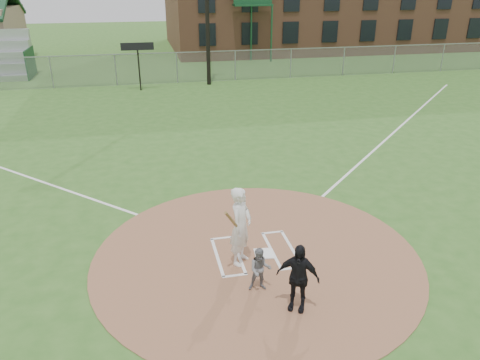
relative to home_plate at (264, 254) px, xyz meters
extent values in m
plane|color=#315F20|center=(-0.21, -0.02, -0.04)|extent=(140.00, 140.00, 0.00)
cylinder|color=#986648|center=(-0.21, -0.02, -0.03)|extent=(8.40, 8.40, 0.02)
cube|color=white|center=(0.00, 0.00, 0.00)|extent=(0.54, 0.54, 0.03)
cube|color=white|center=(8.79, 8.98, -0.03)|extent=(17.04, 17.04, 0.01)
imported|color=slate|center=(-0.47, -1.40, 0.52)|extent=(0.58, 0.49, 1.07)
imported|color=black|center=(0.13, -2.21, 0.77)|extent=(0.99, 0.80, 1.58)
cube|color=white|center=(-1.21, 0.13, -0.01)|extent=(0.08, 1.80, 0.01)
cube|color=white|center=(-0.66, 0.13, -0.01)|extent=(0.08, 1.80, 0.01)
cube|color=white|center=(-0.93, 1.03, -0.01)|extent=(0.62, 0.08, 0.01)
cube|color=white|center=(-0.93, -0.77, -0.01)|extent=(0.62, 0.08, 0.01)
cube|color=white|center=(0.79, 0.13, -0.01)|extent=(0.08, 1.80, 0.01)
cube|color=white|center=(0.24, 0.13, -0.01)|extent=(0.08, 1.80, 0.01)
cube|color=white|center=(0.51, 1.03, -0.01)|extent=(0.62, 0.08, 0.01)
cube|color=white|center=(0.51, -0.77, -0.01)|extent=(0.62, 0.08, 0.01)
imported|color=white|center=(-0.66, -0.20, 1.00)|extent=(0.83, 0.89, 2.04)
cylinder|color=brown|center=(-0.96, -0.60, 1.41)|extent=(0.45, 0.49, 0.70)
cube|color=slate|center=(-0.21, 21.98, 0.96)|extent=(56.00, 0.03, 2.00)
cube|color=gray|center=(-0.21, 21.98, 1.96)|extent=(56.00, 0.06, 0.06)
cube|color=gray|center=(-0.21, 21.98, 0.96)|extent=(56.08, 0.08, 2.00)
cube|color=#194728|center=(-10.21, 26.18, 0.96)|extent=(0.08, 3.20, 2.00)
cube|color=#194728|center=(6.79, 29.32, 4.46)|extent=(3.20, 1.00, 0.15)
cube|color=#194728|center=(6.79, 29.82, 2.21)|extent=(0.12, 0.12, 4.50)
cube|color=#194728|center=(8.29, 28.87, 2.21)|extent=(0.12, 0.12, 4.50)
cylinder|color=black|center=(-2.71, 20.18, 1.26)|extent=(0.10, 0.10, 2.60)
cube|color=black|center=(-2.71, 20.18, 2.66)|extent=(2.00, 0.10, 0.45)
camera|label=1|loc=(-2.80, -9.99, 6.61)|focal=35.00mm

